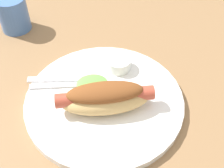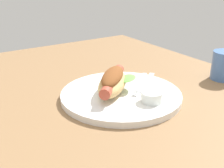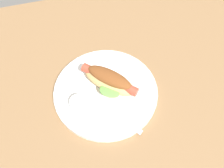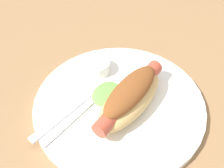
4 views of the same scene
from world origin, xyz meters
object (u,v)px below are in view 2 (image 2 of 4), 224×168
sauce_ramekin (152,97)px  drinking_cup (224,65)px  fork (140,83)px  hot_dog (113,81)px  plate (121,95)px  knife (147,82)px

sauce_ramekin → drinking_cup: 30.73cm
drinking_cup → fork: bearing=74.3°
hot_dog → sauce_ramekin: (-10.06, -4.44, -1.62)cm
hot_dog → fork: bearing=136.1°
sauce_ramekin → fork: sauce_ramekin is taller
hot_dog → sauce_ramekin: bearing=68.8°
plate → hot_dog: 4.25cm
knife → fork: bearing=-52.6°
hot_dog → drinking_cup: 35.72cm
hot_dog → fork: hot_dog is taller
plate → drinking_cup: bearing=-99.5°
fork → drinking_cup: drinking_cup is taller
sauce_ramekin → drinking_cup: bearing=-84.5°
sauce_ramekin → knife: (9.74, -6.80, -1.07)cm
hot_dog → knife: bearing=133.4°
plate → fork: 7.87cm
hot_dog → fork: 9.48cm
plate → hot_dog: size_ratio=1.91×
plate → fork: fork is taller
plate → sauce_ramekin: (-8.52, -2.95, 2.05)cm
hot_dog → knife: (-0.33, -11.24, -2.69)cm
sauce_ramekin → drinking_cup: drinking_cup is taller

